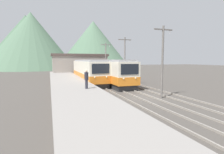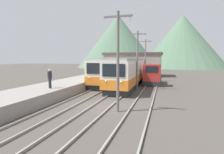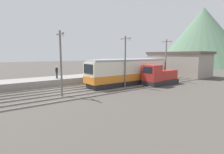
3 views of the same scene
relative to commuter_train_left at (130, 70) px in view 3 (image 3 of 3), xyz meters
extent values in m
plane|color=#47423D|center=(2.60, -12.73, -1.75)|extent=(200.00, 200.00, 0.00)
cube|color=gray|center=(-3.65, -12.73, -1.24)|extent=(4.50, 54.00, 1.02)
cube|color=gray|center=(-0.72, -12.73, -1.68)|extent=(0.10, 60.00, 0.14)
cube|color=gray|center=(0.72, -12.73, -1.68)|extent=(0.10, 60.00, 0.14)
cube|color=gray|center=(2.08, -12.73, -1.68)|extent=(0.10, 60.00, 0.14)
cube|color=gray|center=(3.52, -12.73, -1.68)|extent=(0.10, 60.00, 0.14)
cube|color=gray|center=(5.08, -12.73, -1.68)|extent=(0.10, 60.00, 0.14)
cube|color=gray|center=(6.52, -12.73, -1.68)|extent=(0.10, 60.00, 0.14)
cube|color=#28282B|center=(0.00, 0.01, -1.40)|extent=(2.58, 13.87, 0.70)
cube|color=silver|center=(0.00, 0.01, 0.35)|extent=(2.80, 14.45, 2.79)
cube|color=orange|center=(0.00, 0.01, -0.54)|extent=(2.84, 14.49, 1.00)
cube|color=black|center=(0.00, -7.25, 0.91)|extent=(2.24, 0.06, 1.23)
sphere|color=silver|center=(-0.77, -7.26, -0.15)|extent=(0.18, 0.18, 0.18)
sphere|color=silver|center=(0.77, -7.26, -0.15)|extent=(0.18, 0.18, 0.18)
cube|color=#939399|center=(0.00, 0.01, 1.88)|extent=(2.46, 13.87, 0.28)
cube|color=#28282B|center=(2.80, -2.59, -1.40)|extent=(2.58, 13.59, 0.70)
cube|color=silver|center=(2.80, -2.59, 0.35)|extent=(2.80, 14.16, 2.79)
cube|color=orange|center=(2.80, -2.59, -0.54)|extent=(2.84, 14.20, 1.01)
cube|color=black|center=(2.80, -9.70, 0.91)|extent=(2.24, 0.06, 1.23)
sphere|color=silver|center=(2.03, -9.71, -0.15)|extent=(0.18, 0.18, 0.18)
sphere|color=silver|center=(3.57, -9.71, -0.15)|extent=(0.18, 0.18, 0.18)
cube|color=#939399|center=(2.80, -2.59, 1.89)|extent=(2.46, 13.59, 0.28)
cube|color=#28282B|center=(5.80, 0.99, -1.40)|extent=(2.40, 5.92, 0.70)
cube|color=#B22D28|center=(5.80, -1.03, 0.10)|extent=(2.28, 1.90, 2.30)
cube|color=black|center=(5.80, -1.99, 0.61)|extent=(1.68, 0.04, 0.83)
cube|color=#B22D28|center=(5.80, 1.94, -0.35)|extent=(1.92, 3.93, 1.40)
cylinder|color=black|center=(5.80, 1.94, 0.60)|extent=(0.16, 0.16, 0.50)
cylinder|color=slate|center=(4.30, -13.77, 1.73)|extent=(0.20, 0.20, 6.94)
cube|color=slate|center=(4.30, -13.77, 4.85)|extent=(2.00, 0.12, 0.12)
cylinder|color=#B2B2B7|center=(5.10, -13.77, 4.65)|extent=(0.10, 0.10, 0.30)
cylinder|color=slate|center=(4.30, -4.82, 1.73)|extent=(0.20, 0.20, 6.94)
cube|color=slate|center=(4.30, -4.82, 4.85)|extent=(2.00, 0.12, 0.12)
cylinder|color=#B2B2B7|center=(5.10, -4.82, 4.65)|extent=(0.10, 0.10, 0.30)
cylinder|color=slate|center=(4.30, 4.13, 1.73)|extent=(0.20, 0.20, 6.94)
cube|color=slate|center=(4.30, 4.13, 4.85)|extent=(2.00, 0.12, 0.12)
cylinder|color=#B2B2B7|center=(5.10, 4.13, 4.65)|extent=(0.10, 0.10, 0.30)
cylinder|color=#282833|center=(-2.71, -11.82, -0.30)|extent=(0.26, 0.26, 0.86)
cylinder|color=#23232D|center=(-2.71, -11.82, 0.49)|extent=(0.38, 0.38, 0.71)
sphere|color=beige|center=(-2.71, -11.82, 0.95)|extent=(0.22, 0.22, 0.22)
cube|color=gray|center=(0.70, 13.27, 0.53)|extent=(12.00, 6.00, 4.55)
cube|color=#51423D|center=(0.70, 13.27, 3.06)|extent=(12.60, 6.30, 0.50)
cone|color=#47664C|center=(-14.92, 56.30, 9.57)|extent=(35.23, 35.23, 22.64)
cone|color=#517056|center=(-12.35, 49.47, 9.50)|extent=(35.05, 35.05, 22.50)
camera|label=1|loc=(-5.95, -27.98, 2.01)|focal=28.00mm
camera|label=2|loc=(7.40, -25.49, 2.01)|focal=28.00mm
camera|label=3|loc=(22.27, -20.49, 2.73)|focal=28.00mm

